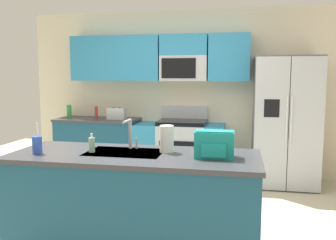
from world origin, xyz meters
name	(u,v)px	position (x,y,z in m)	size (l,w,h in m)	color
ground_plane	(159,224)	(0.00, 0.00, 0.00)	(9.00, 9.00, 0.00)	beige
kitchen_wall_unit	(179,82)	(-0.14, 2.08, 1.47)	(5.20, 0.43, 2.60)	beige
back_counter	(98,146)	(-1.41, 1.80, 0.45)	(1.30, 0.63, 0.90)	navy
range_oven	(180,150)	(-0.08, 1.80, 0.44)	(1.36, 0.61, 1.10)	#B7BABF
refrigerator	(285,122)	(1.46, 1.73, 0.93)	(0.90, 0.76, 1.85)	#4C4F54
island_counter	(134,203)	(-0.08, -0.64, 0.45)	(2.18, 0.85, 0.90)	navy
toaster	(117,113)	(-1.08, 1.75, 0.99)	(0.28, 0.16, 0.18)	#B7BABF
pepper_mill	(96,112)	(-1.44, 1.80, 1.00)	(0.05, 0.05, 0.19)	#B2332D
bottle_green	(69,111)	(-1.89, 1.76, 1.01)	(0.08, 0.08, 0.21)	green
sink_faucet	(130,131)	(-0.17, -0.45, 1.07)	(0.09, 0.21, 0.28)	#B7BABF
drink_cup_blue	(37,145)	(-0.91, -0.80, 0.98)	(0.08, 0.08, 0.27)	blue
soap_dispenser	(92,145)	(-0.47, -0.65, 0.97)	(0.06, 0.06, 0.17)	#A5D8B2
paper_towel_roll	(167,139)	(0.19, -0.52, 1.02)	(0.12, 0.12, 0.24)	white
backpack	(214,144)	(0.62, -0.65, 1.02)	(0.32, 0.22, 0.23)	teal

